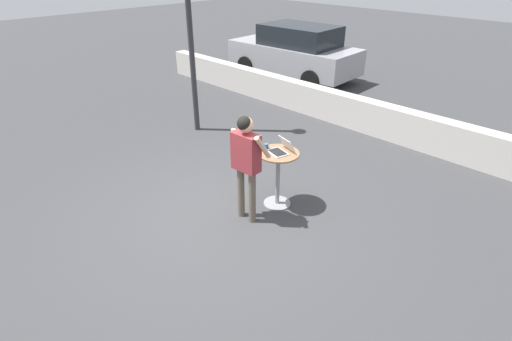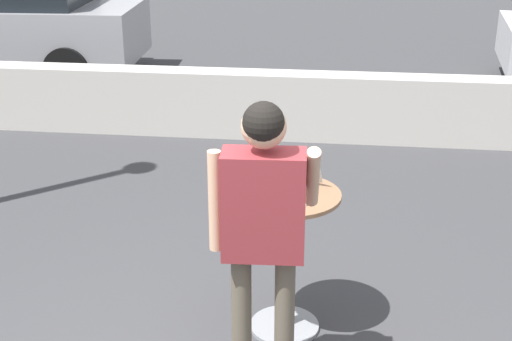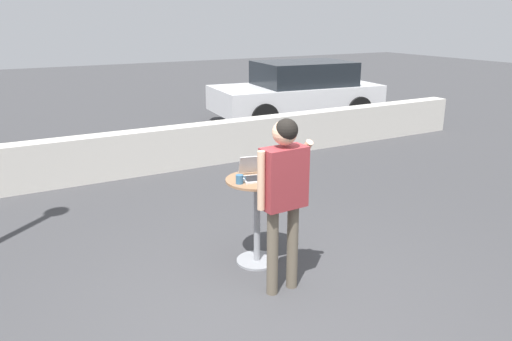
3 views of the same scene
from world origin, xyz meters
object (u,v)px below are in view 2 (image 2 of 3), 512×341
Objects in this scene: coffee_mug at (249,187)px; standing_person at (263,216)px; cafe_table at (286,244)px; laptop at (290,183)px.

standing_person is at bearing -75.41° from coffee_mug.
coffee_mug reaches higher than cafe_table.
cafe_table is at bearing -111.61° from laptop.
laptop reaches higher than coffee_mug.
cafe_table is 2.33× the size of laptop.
standing_person reaches higher than coffee_mug.
cafe_table is 8.66× the size of coffee_mug.
laptop is at bearing 82.58° from standing_person.
laptop is at bearing 68.39° from cafe_table.
standing_person is (-0.07, -0.63, 0.49)m from cafe_table.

